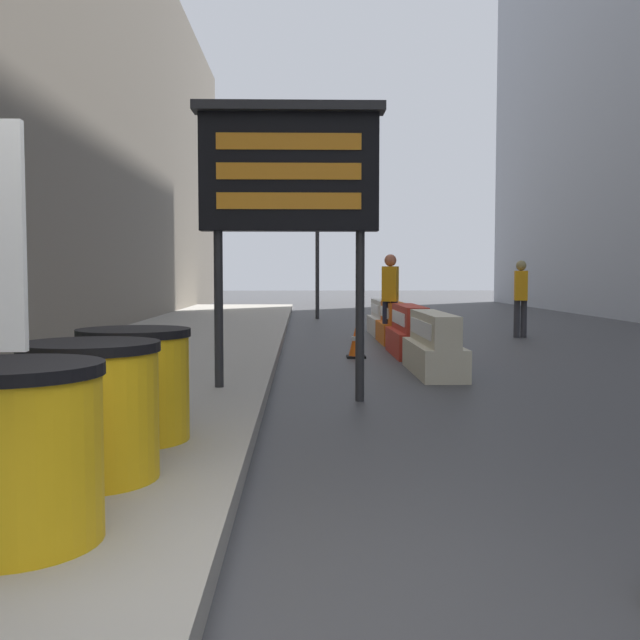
{
  "coord_description": "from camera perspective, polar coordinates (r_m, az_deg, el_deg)",
  "views": [
    {
      "loc": [
        0.4,
        -2.74,
        1.43
      ],
      "look_at": [
        0.55,
        3.55,
        1.04
      ],
      "focal_mm": 42.0,
      "sensor_mm": 36.0,
      "label": 1
    }
  ],
  "objects": [
    {
      "name": "barrel_drum_back",
      "position": [
        5.86,
        -13.96,
        -4.77
      ],
      "size": [
        0.85,
        0.85,
        0.85
      ],
      "color": "yellow",
      "rests_on": "sidewalk_left"
    },
    {
      "name": "jersey_barrier_orange_near",
      "position": [
        15.49,
        5.58,
        -0.37
      ],
      "size": [
        0.56,
        1.69,
        0.85
      ],
      "color": "orange",
      "rests_on": "ground_plane"
    },
    {
      "name": "traffic_light_near_curb",
      "position": [
        23.43,
        -0.2,
        7.1
      ],
      "size": [
        0.28,
        0.45,
        3.96
      ],
      "color": "#2D2D30",
      "rests_on": "ground_plane"
    },
    {
      "name": "pedestrian_passerby",
      "position": [
        15.02,
        5.38,
        2.18
      ],
      "size": [
        0.39,
        0.53,
        1.81
      ],
      "rotation": [
        0.0,
        0.0,
        1.32
      ],
      "color": "#23283D",
      "rests_on": "ground_plane"
    },
    {
      "name": "barrel_drum_foreground",
      "position": [
        3.83,
        -22.36,
        -9.33
      ],
      "size": [
        0.85,
        0.85,
        0.85
      ],
      "color": "yellow",
      "rests_on": "sidewalk_left"
    },
    {
      "name": "traffic_cone_mid",
      "position": [
        12.67,
        2.77,
        -1.66
      ],
      "size": [
        0.32,
        0.32,
        0.57
      ],
      "color": "black",
      "rests_on": "ground_plane"
    },
    {
      "name": "traffic_cone_near",
      "position": [
        16.58,
        5.39,
        -0.27
      ],
      "size": [
        0.37,
        0.37,
        0.67
      ],
      "color": "black",
      "rests_on": "ground_plane"
    },
    {
      "name": "message_board",
      "position": [
        8.36,
        -2.37,
        11.04
      ],
      "size": [
        2.08,
        0.36,
        3.27
      ],
      "color": "#28282B",
      "rests_on": "ground_plane"
    },
    {
      "name": "barrel_drum_middle",
      "position": [
        4.83,
        -17.08,
        -6.6
      ],
      "size": [
        0.85,
        0.85,
        0.85
      ],
      "color": "yellow",
      "rests_on": "sidewalk_left"
    },
    {
      "name": "jersey_barrier_red_striped",
      "position": [
        13.17,
        6.82,
        -1.01
      ],
      "size": [
        0.62,
        2.02,
        0.87
      ],
      "color": "red",
      "rests_on": "ground_plane"
    },
    {
      "name": "jersey_barrier_cream",
      "position": [
        10.78,
        8.65,
        -2.04
      ],
      "size": [
        0.6,
        2.17,
        0.87
      ],
      "color": "beige",
      "rests_on": "ground_plane"
    },
    {
      "name": "building_left_facade",
      "position": [
        13.95,
        -21.58,
        20.39
      ],
      "size": [
        0.4,
        50.4,
        11.05
      ],
      "color": "gray",
      "rests_on": "ground_plane"
    },
    {
      "name": "jersey_barrier_white",
      "position": [
        17.63,
        4.73,
        0.06
      ],
      "size": [
        0.54,
        2.09,
        0.81
      ],
      "color": "silver",
      "rests_on": "ground_plane"
    },
    {
      "name": "pedestrian_worker",
      "position": [
        17.25,
        15.05,
        2.07
      ],
      "size": [
        0.36,
        0.5,
        1.72
      ],
      "rotation": [
        0.0,
        0.0,
        4.5
      ],
      "color": "#333338",
      "rests_on": "ground_plane"
    }
  ]
}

